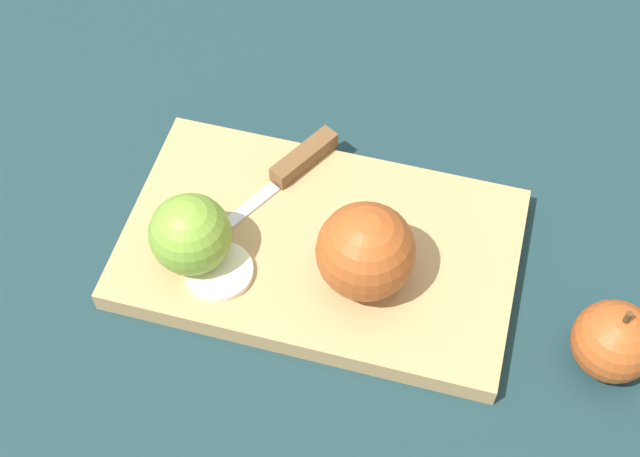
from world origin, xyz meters
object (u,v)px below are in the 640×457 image
(knife, at_px, (295,165))
(apple_whole, at_px, (614,341))
(apple_half_left, at_px, (366,252))
(apple_half_right, at_px, (190,235))

(knife, distance_m, apple_whole, 0.32)
(apple_half_left, xyz_separation_m, knife, (0.09, -0.10, -0.03))
(apple_half_right, height_order, knife, apple_half_right)
(apple_half_right, relative_size, apple_whole, 0.88)
(apple_half_left, bearing_deg, apple_whole, 49.13)
(apple_half_right, xyz_separation_m, knife, (-0.05, -0.12, -0.03))
(apple_half_right, height_order, apple_whole, apple_half_right)
(knife, relative_size, apple_whole, 2.03)
(knife, bearing_deg, apple_whole, 98.70)
(knife, bearing_deg, apple_half_right, 2.45)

